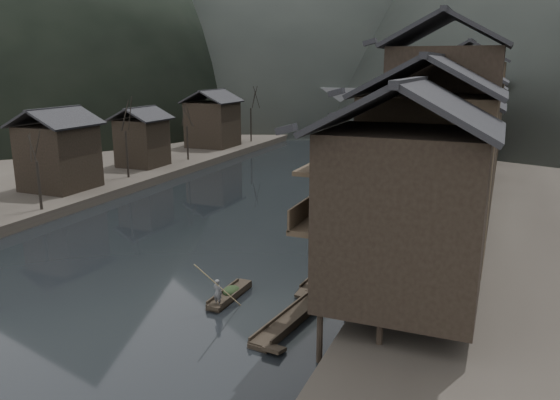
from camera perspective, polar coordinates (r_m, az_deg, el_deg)
The scene contains 12 objects.
water at distance 40.82m, azimuth -10.44°, elevation -5.47°, with size 300.00×300.00×0.00m, color black.
left_bank at distance 92.37m, azimuth -15.50°, elevation 5.55°, with size 40.00×200.00×1.20m, color #2D2823.
stilt_houses at distance 51.34m, azimuth 18.07°, elevation 8.28°, with size 9.00×67.60×16.94m.
left_houses at distance 67.33m, azimuth -16.24°, elevation 6.84°, with size 8.10×53.20×8.73m.
bare_trees at distance 66.74m, azimuth -12.85°, elevation 7.66°, with size 3.87×63.47×7.75m.
moored_sampans at distance 55.99m, azimuth 11.98°, elevation 0.04°, with size 3.53×63.14×0.47m.
midriver_boats at distance 88.15m, azimuth 11.82°, elevation 5.11°, with size 8.76×42.29×0.45m.
stone_bridge at distance 106.65m, azimuth 10.93°, elevation 9.32°, with size 40.00×6.00×9.00m.
hero_sampan at distance 32.87m, azimuth -5.26°, elevation -9.83°, with size 1.04×4.42×0.43m.
cargo_heap at distance 32.83m, azimuth -5.12°, elevation -8.88°, with size 0.97×1.27×0.58m, color black.
boatman at distance 31.21m, azimuth -6.54°, elevation -9.18°, with size 0.58×0.38×1.58m, color #535355.
bamboo_pole at distance 30.24m, azimuth -6.34°, elevation -4.99°, with size 0.06×0.06×4.40m, color #8C7A51.
Camera 1 is at (21.16, -32.20, 13.50)m, focal length 35.00 mm.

